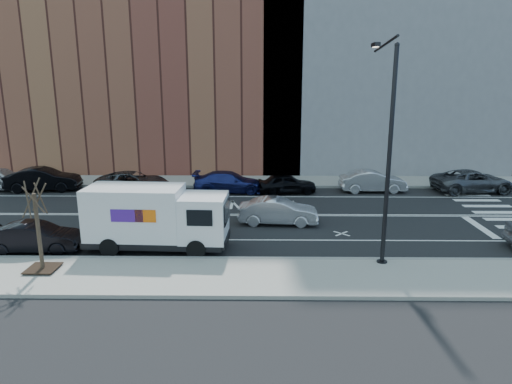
{
  "coord_description": "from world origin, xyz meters",
  "views": [
    {
      "loc": [
        1.88,
        -25.53,
        7.64
      ],
      "look_at": [
        1.57,
        -0.08,
        1.4
      ],
      "focal_mm": 32.0,
      "sensor_mm": 36.0,
      "label": 1
    }
  ],
  "objects_px": {
    "fedex_van": "(156,217)",
    "far_parked_a": "(0,179)",
    "far_parked_b": "(43,179)",
    "driving_sedan": "(278,211)"
  },
  "relations": [
    {
      "from": "far_parked_b",
      "to": "driving_sedan",
      "type": "relative_size",
      "value": 1.16
    },
    {
      "from": "far_parked_b",
      "to": "driving_sedan",
      "type": "height_order",
      "value": "far_parked_b"
    },
    {
      "from": "far_parked_b",
      "to": "far_parked_a",
      "type": "bearing_deg",
      "value": 80.51
    },
    {
      "from": "fedex_van",
      "to": "driving_sedan",
      "type": "distance_m",
      "value": 7.03
    },
    {
      "from": "far_parked_a",
      "to": "fedex_van",
      "type": "bearing_deg",
      "value": -127.65
    },
    {
      "from": "far_parked_a",
      "to": "far_parked_b",
      "type": "bearing_deg",
      "value": -90.22
    },
    {
      "from": "driving_sedan",
      "to": "fedex_van",
      "type": "bearing_deg",
      "value": 128.09
    },
    {
      "from": "fedex_van",
      "to": "far_parked_b",
      "type": "distance_m",
      "value": 15.66
    },
    {
      "from": "fedex_van",
      "to": "far_parked_a",
      "type": "height_order",
      "value": "fedex_van"
    },
    {
      "from": "fedex_van",
      "to": "far_parked_a",
      "type": "bearing_deg",
      "value": 142.63
    }
  ]
}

